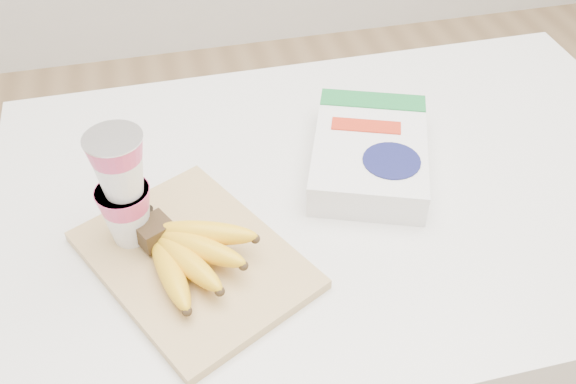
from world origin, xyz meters
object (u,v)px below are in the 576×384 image
at_px(yogurt_stack, 122,186).
at_px(cereal_box, 370,152).
at_px(cutting_board, 194,260).
at_px(bananas, 187,252).
at_px(table, 338,338).

xyz_separation_m(yogurt_stack, cereal_box, (0.39, 0.09, -0.09)).
height_order(cutting_board, bananas, bananas).
bearing_deg(cereal_box, yogurt_stack, -146.33).
height_order(table, cereal_box, cereal_box).
bearing_deg(table, cereal_box, 42.95).
xyz_separation_m(table, cereal_box, (0.04, 0.04, 0.46)).
height_order(table, cutting_board, cutting_board).
bearing_deg(bananas, table, 23.61).
relative_size(cutting_board, bananas, 1.76).
xyz_separation_m(bananas, cereal_box, (0.32, 0.16, -0.01)).
bearing_deg(table, bananas, -156.39).
relative_size(bananas, cereal_box, 0.58).
relative_size(table, bananas, 6.25).
height_order(cutting_board, yogurt_stack, yogurt_stack).
xyz_separation_m(table, yogurt_stack, (-0.35, -0.05, 0.55)).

